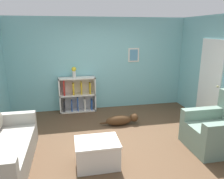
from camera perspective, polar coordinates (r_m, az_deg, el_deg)
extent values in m
plane|color=brown|center=(4.61, 1.01, -14.02)|extent=(14.00, 14.00, 0.00)
cube|color=#7AB7BC|center=(6.30, -3.35, 6.59)|extent=(5.60, 0.10, 2.60)
cube|color=silver|center=(6.43, 5.66, 8.96)|extent=(0.32, 0.02, 0.40)
cube|color=#568EAD|center=(6.42, 5.70, 8.94)|extent=(0.24, 0.01, 0.32)
cube|color=white|center=(5.84, 24.04, 1.81)|extent=(0.02, 0.84, 2.05)
sphere|color=tan|center=(5.56, 25.85, 0.70)|extent=(0.05, 0.05, 0.05)
cube|color=#ADA89E|center=(4.24, -26.36, -15.38)|extent=(0.85, 1.90, 0.41)
cube|color=#ADA89E|center=(4.86, -24.31, -6.91)|extent=(0.85, 0.16, 0.24)
cube|color=silver|center=(6.22, -13.46, -1.56)|extent=(0.04, 0.29, 0.99)
cube|color=silver|center=(6.25, -4.50, -1.08)|extent=(0.04, 0.29, 0.99)
cube|color=silver|center=(6.35, -9.02, -0.98)|extent=(1.01, 0.02, 0.99)
cube|color=silver|center=(6.37, -8.79, -5.43)|extent=(1.01, 0.29, 0.04)
cube|color=silver|center=(6.22, -8.97, -1.32)|extent=(1.01, 0.29, 0.04)
cube|color=silver|center=(6.10, -9.15, 2.97)|extent=(1.01, 0.29, 0.04)
cube|color=black|center=(6.30, -12.33, -4.19)|extent=(0.03, 0.22, 0.34)
cube|color=#B22823|center=(6.14, -12.42, 0.51)|extent=(0.04, 0.22, 0.42)
cube|color=#234C9E|center=(6.30, -10.47, -4.21)|extent=(0.03, 0.22, 0.32)
cube|color=gold|center=(6.16, -10.04, 0.18)|extent=(0.05, 0.22, 0.32)
cube|color=#234C9E|center=(6.29, -8.93, -3.71)|extent=(0.03, 0.22, 0.41)
cube|color=gold|center=(6.16, -8.01, 0.37)|extent=(0.03, 0.22, 0.34)
cube|color=silver|center=(6.31, -7.11, -3.86)|extent=(0.04, 0.22, 0.35)
cube|color=gold|center=(6.18, -5.78, 0.36)|extent=(0.04, 0.22, 0.31)
cube|color=#234C9E|center=(6.33, -5.38, -3.96)|extent=(0.03, 0.22, 0.31)
cube|color=gray|center=(4.81, 25.18, -11.06)|extent=(1.03, 0.91, 0.48)
cube|color=gray|center=(4.95, 23.16, -5.68)|extent=(1.03, 0.18, 0.22)
cube|color=silver|center=(3.88, -3.88, -16.23)|extent=(0.72, 0.53, 0.46)
cube|color=white|center=(3.78, -3.94, -13.46)|extent=(0.74, 0.56, 0.03)
ellipsoid|color=#472D19|center=(5.38, 1.83, -8.04)|extent=(0.66, 0.23, 0.25)
sphere|color=#472D19|center=(5.45, 5.76, -7.28)|extent=(0.21, 0.21, 0.21)
ellipsoid|color=#472D19|center=(5.37, -2.24, -8.80)|extent=(0.20, 0.05, 0.05)
cylinder|color=silver|center=(6.07, -9.87, 3.93)|extent=(0.10, 0.10, 0.18)
sphere|color=yellow|center=(6.05, -9.94, 5.27)|extent=(0.13, 0.13, 0.13)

